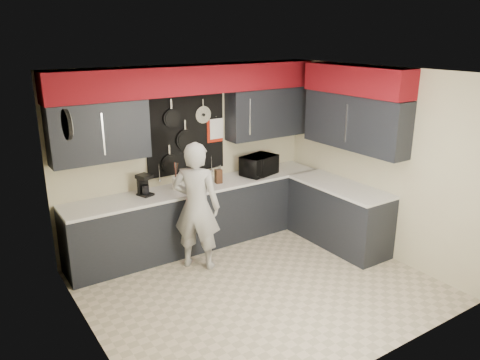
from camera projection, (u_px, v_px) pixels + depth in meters
ground at (258, 286)px, 5.83m from camera, size 4.00×4.00×0.00m
back_wall_assembly at (193, 108)px, 6.49m from camera, size 4.00×0.36×2.60m
right_wall_assembly at (358, 114)px, 6.42m from camera, size 0.36×3.50×2.60m
left_wall_assembly at (86, 220)px, 4.39m from camera, size 0.05×3.50×2.60m
base_cabinets at (241, 215)px, 6.85m from camera, size 3.95×2.20×0.92m
microwave at (259, 165)px, 7.15m from camera, size 0.62×0.50×0.30m
knife_block at (218, 176)px, 6.77m from camera, size 0.10×0.10×0.20m
utensil_crock at (177, 183)px, 6.51m from camera, size 0.13×0.13×0.17m
coffee_maker at (144, 184)px, 6.26m from camera, size 0.21×0.24×0.29m
person at (196, 206)px, 6.06m from camera, size 0.73×0.74×1.72m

